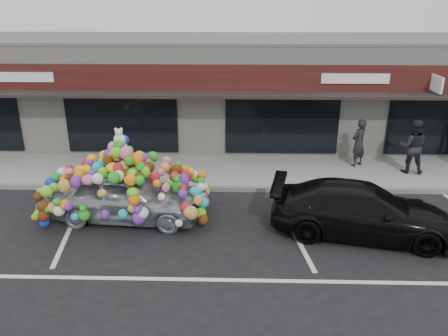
{
  "coord_description": "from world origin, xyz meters",
  "views": [
    {
      "loc": [
        1.27,
        -10.34,
        5.75
      ],
      "look_at": [
        0.95,
        1.4,
        1.21
      ],
      "focal_mm": 35.0,
      "sensor_mm": 36.0,
      "label": 1
    }
  ],
  "objects_px": {
    "toy_car": "(125,189)",
    "pedestrian_a": "(359,143)",
    "black_sedan": "(362,210)",
    "pedestrian_b": "(412,146)"
  },
  "relations": [
    {
      "from": "black_sedan",
      "to": "pedestrian_b",
      "type": "bearing_deg",
      "value": -22.81
    },
    {
      "from": "toy_car",
      "to": "pedestrian_b",
      "type": "bearing_deg",
      "value": -64.69
    },
    {
      "from": "black_sedan",
      "to": "pedestrian_a",
      "type": "bearing_deg",
      "value": -2.18
    },
    {
      "from": "toy_car",
      "to": "pedestrian_a",
      "type": "relative_size",
      "value": 2.73
    },
    {
      "from": "toy_car",
      "to": "pedestrian_a",
      "type": "bearing_deg",
      "value": -56.93
    },
    {
      "from": "pedestrian_b",
      "to": "black_sedan",
      "type": "bearing_deg",
      "value": 67.85
    },
    {
      "from": "pedestrian_a",
      "to": "pedestrian_b",
      "type": "relative_size",
      "value": 0.91
    },
    {
      "from": "black_sedan",
      "to": "pedestrian_b",
      "type": "xyz_separation_m",
      "value": [
        2.75,
        4.11,
        0.41
      ]
    },
    {
      "from": "black_sedan",
      "to": "toy_car",
      "type": "bearing_deg",
      "value": 94.5
    },
    {
      "from": "pedestrian_b",
      "to": "pedestrian_a",
      "type": "bearing_deg",
      "value": -8.3
    }
  ]
}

